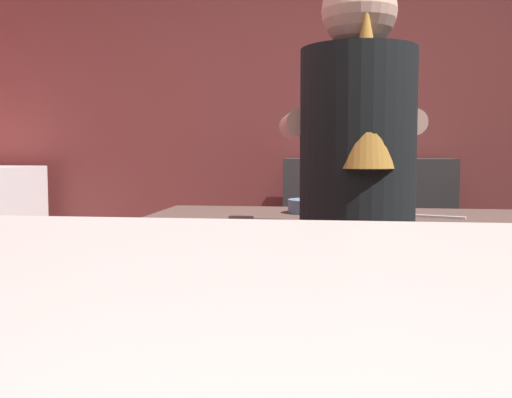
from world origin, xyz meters
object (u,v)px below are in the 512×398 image
Objects in this scene: chefs_knife at (431,216)px; bottle_olive_oil at (389,146)px; bartender at (357,215)px; bottle_hot_sauce at (344,143)px; mixing_bowl at (312,206)px.

bottle_olive_oil reaches higher than chefs_knife.
bartender is 1.59m from bottle_hot_sauce.
mixing_bowl is at bearing -97.37° from bottle_hot_sauce.
mixing_bowl reaches higher than chefs_knife.
bartender reaches higher than bottle_olive_oil.
mixing_bowl is 0.44m from chefs_knife.
bottle_hot_sauce is at bearing -178.77° from bottle_olive_oil.
chefs_knife is 1.24m from bottle_hot_sauce.
bottle_olive_oil is at bearing -17.74° from bartender.
bottle_olive_oil reaches higher than mixing_bowl.
bartender is at bearing -73.59° from mixing_bowl.
bottle_hot_sauce is 0.25m from bottle_olive_oil.
bartender is at bearing -98.54° from bottle_olive_oil.
bartender is at bearing -104.47° from chefs_knife.
bottle_hot_sauce is (-0.01, 1.57, 0.24)m from bartender.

